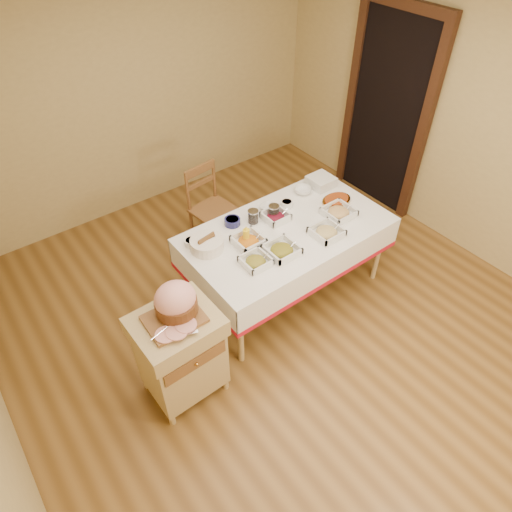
{
  "coord_description": "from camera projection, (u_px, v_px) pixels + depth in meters",
  "views": [
    {
      "loc": [
        -1.8,
        -2.01,
        3.28
      ],
      "look_at": [
        -0.12,
        0.2,
        0.74
      ],
      "focal_mm": 32.0,
      "sensor_mm": 36.0,
      "label": 1
    }
  ],
  "objects": [
    {
      "name": "room_shell",
      "position": [
        286.0,
        207.0,
        3.32
      ],
      "size": [
        5.0,
        5.0,
        5.0
      ],
      "color": "brown",
      "rests_on": "ground"
    },
    {
      "name": "doorway",
      "position": [
        387.0,
        110.0,
        4.96
      ],
      "size": [
        0.09,
        1.1,
        2.2
      ],
      "color": "black",
      "rests_on": "ground"
    },
    {
      "name": "dining_table",
      "position": [
        287.0,
        243.0,
        4.11
      ],
      "size": [
        1.82,
        1.02,
        0.76
      ],
      "color": "tan",
      "rests_on": "ground"
    },
    {
      "name": "butcher_cart",
      "position": [
        180.0,
        352.0,
        3.38
      ],
      "size": [
        0.6,
        0.51,
        0.84
      ],
      "color": "tan",
      "rests_on": "ground"
    },
    {
      "name": "dining_chair",
      "position": [
        211.0,
        207.0,
        4.72
      ],
      "size": [
        0.45,
        0.44,
        0.9
      ],
      "color": "brown",
      "rests_on": "ground"
    },
    {
      "name": "ham_on_board",
      "position": [
        175.0,
        303.0,
        3.09
      ],
      "size": [
        0.42,
        0.4,
        0.27
      ],
      "color": "brown",
      "rests_on": "butcher_cart"
    },
    {
      "name": "serving_dish_a",
      "position": [
        256.0,
        261.0,
        3.64
      ],
      "size": [
        0.22,
        0.22,
        0.1
      ],
      "color": "silver",
      "rests_on": "dining_table"
    },
    {
      "name": "serving_dish_b",
      "position": [
        282.0,
        250.0,
        3.74
      ],
      "size": [
        0.25,
        0.25,
        0.1
      ],
      "color": "silver",
      "rests_on": "dining_table"
    },
    {
      "name": "serving_dish_c",
      "position": [
        327.0,
        232.0,
        3.91
      ],
      "size": [
        0.25,
        0.25,
        0.1
      ],
      "color": "silver",
      "rests_on": "dining_table"
    },
    {
      "name": "serving_dish_d",
      "position": [
        339.0,
        212.0,
        4.12
      ],
      "size": [
        0.26,
        0.26,
        0.1
      ],
      "color": "silver",
      "rests_on": "dining_table"
    },
    {
      "name": "serving_dish_e",
      "position": [
        248.0,
        241.0,
        3.82
      ],
      "size": [
        0.25,
        0.23,
        0.11
      ],
      "color": "silver",
      "rests_on": "dining_table"
    },
    {
      "name": "serving_dish_f",
      "position": [
        276.0,
        216.0,
        4.08
      ],
      "size": [
        0.22,
        0.21,
        0.1
      ],
      "color": "silver",
      "rests_on": "dining_table"
    },
    {
      "name": "small_bowl_left",
      "position": [
        191.0,
        242.0,
        3.82
      ],
      "size": [
        0.12,
        0.12,
        0.05
      ],
      "color": "silver",
      "rests_on": "dining_table"
    },
    {
      "name": "small_bowl_mid",
      "position": [
        232.0,
        221.0,
        4.02
      ],
      "size": [
        0.14,
        0.14,
        0.06
      ],
      "color": "navy",
      "rests_on": "dining_table"
    },
    {
      "name": "small_bowl_right",
      "position": [
        287.0,
        204.0,
        4.22
      ],
      "size": [
        0.11,
        0.11,
        0.06
      ],
      "color": "silver",
      "rests_on": "dining_table"
    },
    {
      "name": "bowl_white_imported",
      "position": [
        268.0,
        207.0,
        4.2
      ],
      "size": [
        0.18,
        0.18,
        0.04
      ],
      "primitive_type": "imported",
      "rotation": [
        0.0,
        0.0,
        0.27
      ],
      "color": "silver",
      "rests_on": "dining_table"
    },
    {
      "name": "bowl_small_imported",
      "position": [
        303.0,
        190.0,
        4.39
      ],
      "size": [
        0.19,
        0.19,
        0.05
      ],
      "primitive_type": "imported",
      "rotation": [
        0.0,
        0.0,
        -0.14
      ],
      "color": "silver",
      "rests_on": "dining_table"
    },
    {
      "name": "preserve_jar_left",
      "position": [
        253.0,
        217.0,
        4.03
      ],
      "size": [
        0.1,
        0.1,
        0.12
      ],
      "color": "silver",
      "rests_on": "dining_table"
    },
    {
      "name": "preserve_jar_right",
      "position": [
        274.0,
        212.0,
        4.08
      ],
      "size": [
        0.1,
        0.1,
        0.13
      ],
      "color": "silver",
      "rests_on": "dining_table"
    },
    {
      "name": "mustard_bottle",
      "position": [
        246.0,
        236.0,
        3.8
      ],
      "size": [
        0.06,
        0.06,
        0.18
      ],
      "color": "yellow",
      "rests_on": "dining_table"
    },
    {
      "name": "bread_basket",
      "position": [
        207.0,
        244.0,
        3.76
      ],
      "size": [
        0.28,
        0.28,
        0.12
      ],
      "color": "white",
      "rests_on": "dining_table"
    },
    {
      "name": "plate_stack",
      "position": [
        321.0,
        181.0,
        4.46
      ],
      "size": [
        0.23,
        0.23,
        0.1
      ],
      "color": "silver",
      "rests_on": "dining_table"
    },
    {
      "name": "brass_platter",
      "position": [
        336.0,
        200.0,
        4.28
      ],
      "size": [
        0.3,
        0.22,
        0.04
      ],
      "color": "#B37C32",
      "rests_on": "dining_table"
    }
  ]
}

